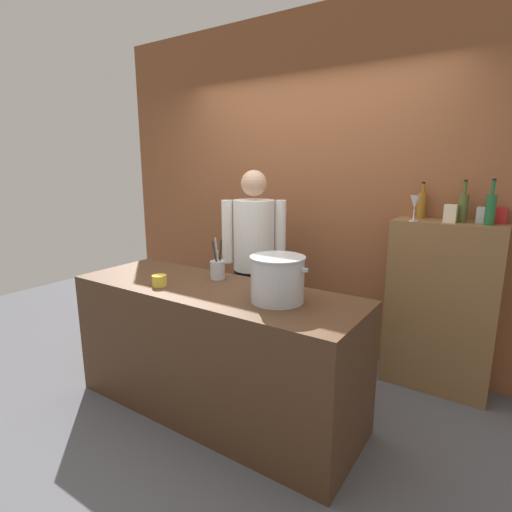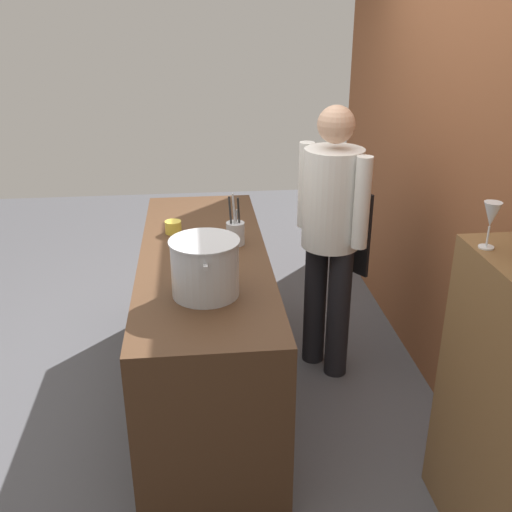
% 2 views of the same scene
% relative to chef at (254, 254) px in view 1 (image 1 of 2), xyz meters
% --- Properties ---
extents(ground_plane, '(8.00, 8.00, 0.00)m').
position_rel_chef_xyz_m(ground_plane, '(0.18, -0.75, -0.96)').
color(ground_plane, '#4C4C51').
extents(brick_back_panel, '(4.40, 0.10, 3.00)m').
position_rel_chef_xyz_m(brick_back_panel, '(0.18, 0.65, 0.54)').
color(brick_back_panel, brown).
rests_on(brick_back_panel, ground_plane).
extents(prep_counter, '(2.04, 0.70, 0.90)m').
position_rel_chef_xyz_m(prep_counter, '(0.18, -0.75, -0.51)').
color(prep_counter, '#472D1C').
rests_on(prep_counter, ground_plane).
extents(bar_cabinet, '(0.76, 0.32, 1.30)m').
position_rel_chef_xyz_m(bar_cabinet, '(1.41, 0.44, -0.32)').
color(bar_cabinet, brown).
rests_on(bar_cabinet, ground_plane).
extents(chef, '(0.46, 0.41, 1.66)m').
position_rel_chef_xyz_m(chef, '(0.00, 0.00, 0.00)').
color(chef, black).
rests_on(chef, ground_plane).
extents(stockpot_large, '(0.39, 0.33, 0.27)m').
position_rel_chef_xyz_m(stockpot_large, '(0.68, -0.75, 0.07)').
color(stockpot_large, '#B7BABF').
rests_on(stockpot_large, prep_counter).
extents(utensil_crock, '(0.10, 0.10, 0.30)m').
position_rel_chef_xyz_m(utensil_crock, '(0.07, -0.57, 0.01)').
color(utensil_crock, '#B7BABF').
rests_on(utensil_crock, prep_counter).
extents(butter_jar, '(0.10, 0.10, 0.07)m').
position_rel_chef_xyz_m(butter_jar, '(-0.14, -0.93, -0.03)').
color(butter_jar, yellow).
rests_on(butter_jar, prep_counter).
extents(wine_bottle_green, '(0.06, 0.06, 0.31)m').
position_rel_chef_xyz_m(wine_bottle_green, '(1.65, 0.40, 0.45)').
color(wine_bottle_green, '#1E592D').
rests_on(wine_bottle_green, bar_cabinet).
extents(wine_bottle_amber, '(0.07, 0.07, 0.28)m').
position_rel_chef_xyz_m(wine_bottle_amber, '(1.19, 0.52, 0.44)').
color(wine_bottle_amber, '#8C5919').
rests_on(wine_bottle_amber, bar_cabinet).
extents(wine_bottle_olive, '(0.07, 0.07, 0.30)m').
position_rel_chef_xyz_m(wine_bottle_olive, '(1.48, 0.47, 0.44)').
color(wine_bottle_olive, '#475123').
rests_on(wine_bottle_olive, bar_cabinet).
extents(wine_glass_tall, '(0.07, 0.07, 0.19)m').
position_rel_chef_xyz_m(wine_glass_tall, '(1.18, 0.33, 0.46)').
color(wine_glass_tall, silver).
rests_on(wine_glass_tall, bar_cabinet).
extents(spice_tin_cream, '(0.08, 0.08, 0.13)m').
position_rel_chef_xyz_m(spice_tin_cream, '(1.41, 0.39, 0.40)').
color(spice_tin_cream, beige).
rests_on(spice_tin_cream, bar_cabinet).
extents(spice_tin_red, '(0.08, 0.08, 0.11)m').
position_rel_chef_xyz_m(spice_tin_red, '(1.71, 0.53, 0.39)').
color(spice_tin_red, red).
rests_on(spice_tin_red, bar_cabinet).
extents(spice_tin_silver, '(0.08, 0.08, 0.11)m').
position_rel_chef_xyz_m(spice_tin_silver, '(1.61, 0.50, 0.39)').
color(spice_tin_silver, '#B2B2B7').
rests_on(spice_tin_silver, bar_cabinet).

